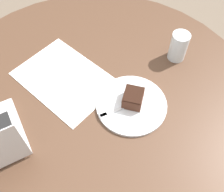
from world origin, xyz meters
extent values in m
plane|color=#6B5B4C|center=(0.00, 0.00, 0.00)|extent=(12.00, 12.00, 0.00)
cylinder|color=#4C3323|center=(0.00, 0.00, 0.01)|extent=(0.56, 0.56, 0.02)
cylinder|color=#4C3323|center=(0.00, 0.00, 0.36)|extent=(0.09, 0.09, 0.68)
cylinder|color=#4C3323|center=(0.00, 0.00, 0.71)|extent=(1.34, 1.34, 0.03)
cube|color=white|center=(0.15, 0.00, 0.73)|extent=(0.40, 0.29, 0.00)
cylinder|color=silver|center=(-0.13, -0.07, 0.73)|extent=(0.27, 0.27, 0.01)
cube|color=#472619|center=(-0.13, -0.08, 0.76)|extent=(0.10, 0.10, 0.05)
cube|color=black|center=(-0.13, -0.08, 0.79)|extent=(0.09, 0.10, 0.00)
cube|color=silver|center=(-0.12, -0.03, 0.74)|extent=(0.09, 0.16, 0.00)
cube|color=silver|center=(-0.08, 0.04, 0.74)|extent=(0.04, 0.04, 0.00)
cylinder|color=silver|center=(-0.14, -0.39, 0.79)|extent=(0.07, 0.07, 0.13)
camera|label=1|loc=(-0.41, 0.39, 1.57)|focal=42.00mm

